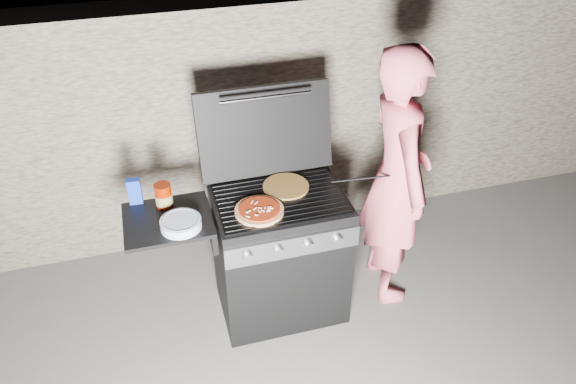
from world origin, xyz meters
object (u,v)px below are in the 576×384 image
object	(u,v)px
gas_grill	(243,263)
person	(396,179)
pizza_topped	(259,210)
sauce_jar	(163,195)

from	to	relation	value
gas_grill	person	world-z (taller)	person
pizza_topped	sauce_jar	distance (m)	0.57
gas_grill	person	bearing A→B (deg)	1.51
pizza_topped	sauce_jar	xyz separation A→B (m)	(-0.52, 0.22, 0.05)
pizza_topped	person	bearing A→B (deg)	7.61
gas_grill	pizza_topped	world-z (taller)	pizza_topped
person	sauce_jar	bearing A→B (deg)	91.28
gas_grill	pizza_topped	xyz separation A→B (m)	(0.10, -0.10, 0.47)
sauce_jar	pizza_topped	bearing A→B (deg)	-23.09
gas_grill	sauce_jar	distance (m)	0.68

